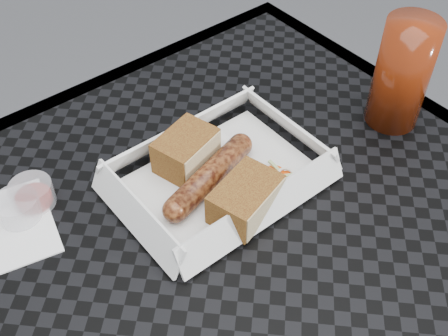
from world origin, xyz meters
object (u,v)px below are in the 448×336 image
object	(u,v)px
patio_table	(239,311)
drink_glass	(402,74)
food_tray	(219,179)
bratwurst	(210,176)

from	to	relation	value
patio_table	drink_glass	world-z (taller)	drink_glass
patio_table	food_tray	xyz separation A→B (m)	(0.07, 0.12, 0.08)
food_tray	bratwurst	world-z (taller)	bratwurst
patio_table	food_tray	world-z (taller)	food_tray
bratwurst	patio_table	bearing A→B (deg)	-113.62
bratwurst	drink_glass	world-z (taller)	drink_glass
food_tray	patio_table	bearing A→B (deg)	-119.09
drink_glass	bratwurst	bearing A→B (deg)	168.23
patio_table	food_tray	size ratio (longest dim) A/B	3.64
patio_table	drink_glass	distance (m)	0.36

